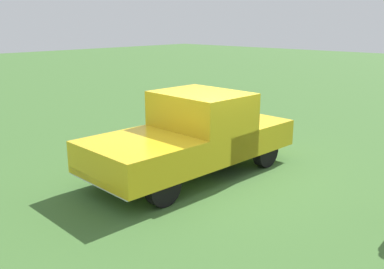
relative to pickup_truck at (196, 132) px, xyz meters
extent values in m
plane|color=#3D662D|center=(0.16, -0.51, -0.92)|extent=(80.00, 80.00, 0.00)
cylinder|color=black|center=(-1.72, -0.77, -0.55)|extent=(0.75, 0.22, 0.75)
cylinder|color=black|center=(-1.65, 0.91, -0.55)|extent=(0.75, 0.22, 0.75)
cylinder|color=black|center=(1.40, -0.90, -0.55)|extent=(0.75, 0.22, 0.75)
cylinder|color=black|center=(1.47, 0.79, -0.55)|extent=(0.75, 0.22, 0.75)
cube|color=gold|center=(-1.59, 0.07, -0.21)|extent=(2.03, 2.07, 0.64)
cube|color=gold|center=(0.17, -0.01, 0.17)|extent=(1.64, 2.05, 1.40)
cube|color=slate|center=(0.17, -0.01, 0.61)|extent=(1.40, 1.88, 0.48)
cube|color=gold|center=(1.14, -0.05, -0.23)|extent=(2.42, 2.08, 0.60)
cube|color=silver|center=(-2.50, 0.10, -0.47)|extent=(0.20, 1.91, 0.16)
camera|label=1|loc=(-6.64, -6.12, 2.36)|focal=39.91mm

